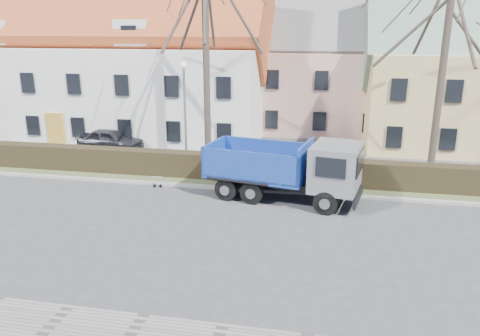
% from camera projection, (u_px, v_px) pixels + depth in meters
% --- Properties ---
extents(ground, '(120.00, 120.00, 0.00)m').
position_uv_depth(ground, '(203.00, 228.00, 18.44)').
color(ground, '#404042').
extents(curb_far, '(80.00, 0.30, 0.12)m').
position_uv_depth(curb_far, '(228.00, 188.00, 22.74)').
color(curb_far, '#9B968D').
rests_on(curb_far, ground).
extents(grass_strip, '(80.00, 3.00, 0.10)m').
position_uv_depth(grass_strip, '(234.00, 178.00, 24.25)').
color(grass_strip, '#4A5630').
rests_on(grass_strip, ground).
extents(hedge, '(60.00, 0.90, 1.30)m').
position_uv_depth(hedge, '(234.00, 168.00, 23.89)').
color(hedge, black).
rests_on(hedge, ground).
extents(building_white, '(26.80, 10.80, 9.50)m').
position_uv_depth(building_white, '(89.00, 67.00, 34.46)').
color(building_white, white).
rests_on(building_white, ground).
extents(building_pink, '(10.80, 8.80, 8.00)m').
position_uv_depth(building_pink, '(323.00, 76.00, 35.33)').
color(building_pink, '#CA9C8E').
rests_on(building_pink, ground).
extents(tree_1, '(9.20, 9.20, 12.65)m').
position_uv_depth(tree_1, '(206.00, 51.00, 24.95)').
color(tree_1, '#3A3128').
rests_on(tree_1, ground).
extents(tree_2, '(8.00, 8.00, 11.00)m').
position_uv_depth(tree_2, '(442.00, 71.00, 23.00)').
color(tree_2, '#3A3128').
rests_on(tree_2, ground).
extents(dump_truck, '(7.60, 3.99, 2.89)m').
position_uv_depth(dump_truck, '(277.00, 168.00, 21.18)').
color(dump_truck, navy).
rests_on(dump_truck, ground).
extents(streetlight, '(0.47, 0.47, 5.97)m').
position_uv_depth(streetlight, '(185.00, 118.00, 24.66)').
color(streetlight, gray).
rests_on(streetlight, ground).
extents(cart_frame, '(0.75, 0.49, 0.64)m').
position_uv_depth(cart_frame, '(153.00, 181.00, 22.93)').
color(cart_frame, silver).
rests_on(cart_frame, ground).
extents(parked_car_a, '(4.21, 1.77, 1.42)m').
position_uv_depth(parked_car_a, '(111.00, 140.00, 29.55)').
color(parked_car_a, '#222128').
rests_on(parked_car_a, ground).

